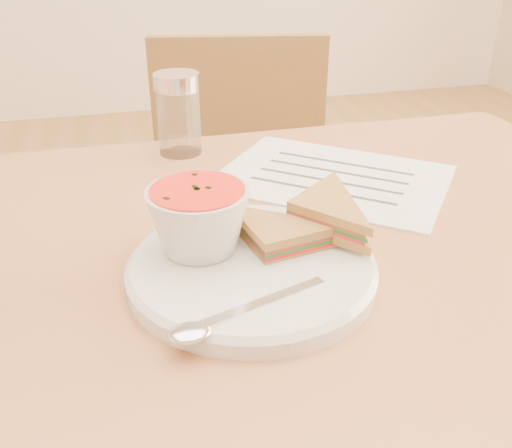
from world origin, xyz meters
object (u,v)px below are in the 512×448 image
object	(u,v)px
chair_far	(243,255)
plate	(252,270)
condiment_shaker	(179,114)
soup_bowl	(199,223)

from	to	relation	value
chair_far	plate	world-z (taller)	chair_far
condiment_shaker	chair_far	bearing A→B (deg)	52.09
plate	condiment_shaker	xyz separation A→B (m)	(-0.02, 0.37, 0.05)
chair_far	soup_bowl	xyz separation A→B (m)	(-0.17, -0.52, 0.37)
plate	condiment_shaker	bearing A→B (deg)	92.89
condiment_shaker	soup_bowl	bearing A→B (deg)	-94.75
soup_bowl	condiment_shaker	xyz separation A→B (m)	(0.03, 0.33, 0.01)
plate	chair_far	bearing A→B (deg)	77.33
chair_far	condiment_shaker	bearing A→B (deg)	63.73
plate	condiment_shaker	distance (m)	0.37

